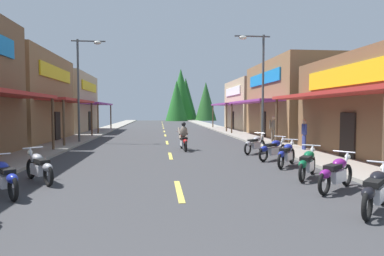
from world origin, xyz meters
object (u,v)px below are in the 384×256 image
Objects in this scene: rider_cruising_lead at (183,138)px; pedestrian_by_shop at (304,133)px; motorcycle_parked_right_0 at (376,190)px; motorcycle_parked_right_5 at (255,144)px; motorcycle_parked_left_3 at (39,167)px; motorcycle_parked_right_1 at (336,173)px; motorcycle_parked_right_2 at (307,163)px; streetlamp_right at (258,75)px; motorcycle_parked_right_4 at (273,149)px; pedestrian_browsing at (274,127)px; motorcycle_parked_left_2 at (4,177)px; motorcycle_parked_right_3 at (286,154)px; streetlamp_left at (83,77)px.

pedestrian_by_shop is at bearing -105.35° from rider_cruising_lead.
motorcycle_parked_right_0 is 0.76× the size of rider_cruising_lead.
rider_cruising_lead is at bearing 109.57° from motorcycle_parked_right_5.
motorcycle_parked_right_0 is 0.93× the size of motorcycle_parked_left_3.
motorcycle_parked_right_1 is 10.04m from rider_cruising_lead.
motorcycle_parked_right_5 is at bearing 44.99° from motorcycle_parked_right_0.
rider_cruising_lead is at bearing 60.98° from motorcycle_parked_right_2.
motorcycle_parked_right_2 is at bearing -97.77° from streetlamp_right.
motorcycle_parked_right_2 and motorcycle_parked_right_5 have the same top height.
motorcycle_parked_right_2 is at bearing -129.48° from motorcycle_parked_left_3.
pedestrian_by_shop is (3.06, 10.06, 0.51)m from motorcycle_parked_right_0.
pedestrian_browsing is (2.64, 7.23, 0.57)m from motorcycle_parked_right_4.
streetlamp_right reaches higher than motorcycle_parked_left_3.
motorcycle_parked_right_4 is at bearing 43.35° from motorcycle_parked_right_0.
streetlamp_right reaches higher than pedestrian_browsing.
rider_cruising_lead is at bearing -68.61° from motorcycle_parked_left_2.
motorcycle_parked_right_2 is (0.16, 3.54, 0.00)m from motorcycle_parked_right_0.
motorcycle_parked_left_3 is (-8.21, 3.73, 0.00)m from motorcycle_parked_right_0.
rider_cruising_lead is 1.25× the size of pedestrian_by_shop.
motorcycle_parked_right_3 is at bearing 166.93° from pedestrian_browsing.
motorcycle_parked_right_1 and motorcycle_parked_left_3 have the same top height.
motorcycle_parked_right_3 is (9.96, -10.06, -3.94)m from streetlamp_left.
streetlamp_right is 3.86× the size of motorcycle_parked_right_2.
motorcycle_parked_right_5 is 3.90m from rider_cruising_lead.
pedestrian_browsing is at bearing -84.05° from motorcycle_parked_left_3.
pedestrian_browsing is (2.89, 11.10, 0.57)m from motorcycle_parked_right_2.
motorcycle_parked_right_1 is at bearing -96.50° from streetlamp_right.
motorcycle_parked_right_3 is 0.99× the size of motorcycle_parked_right_4.
motorcycle_parked_right_4 is at bearing 47.26° from pedestrian_by_shop.
rider_cruising_lead reaches higher than motorcycle_parked_right_1.
motorcycle_parked_left_3 is at bearing -83.46° from streetlamp_left.
motorcycle_parked_left_3 is at bearing 166.16° from motorcycle_parked_right_4.
pedestrian_by_shop is (2.70, 4.29, 0.51)m from motorcycle_parked_right_3.
pedestrian_browsing reaches higher than motorcycle_parked_right_0.
streetlamp_left is at bearing -31.59° from motorcycle_parked_left_3.
streetlamp_right is 7.01m from motorcycle_parked_right_4.
streetlamp_right is 11.97m from motorcycle_parked_right_1.
streetlamp_right is 3.85× the size of motorcycle_parked_right_4.
pedestrian_browsing reaches higher than motorcycle_parked_right_5.
motorcycle_parked_left_3 is (1.39, -12.10, -3.94)m from streetlamp_left.
motorcycle_parked_right_4 is at bearing -40.11° from streetlamp_left.
streetlamp_left is at bearing 103.00° from motorcycle_parked_right_4.
motorcycle_parked_right_0 is at bearing -145.64° from motorcycle_parked_right_3.
motorcycle_parked_right_4 is 2.24m from motorcycle_parked_right_5.
motorcycle_parked_right_4 is at bearing 163.73° from pedestrian_browsing.
streetlamp_left reaches higher than streetlamp_right.
motorcycle_parked_right_2 is 7.16m from pedestrian_by_shop.
motorcycle_parked_right_0 is 10.53m from pedestrian_by_shop.
motorcycle_parked_left_2 is (-8.70, -1.31, 0.00)m from motorcycle_parked_right_2.
rider_cruising_lead is (-3.52, 1.67, 0.17)m from motorcycle_parked_right_5.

